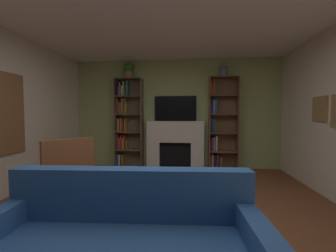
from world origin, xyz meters
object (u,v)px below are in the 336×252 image
object	(u,v)px
armchair	(64,174)
coffee_table	(146,203)
fireplace	(175,144)
bookshelf_right	(219,127)
bookshelf_left	(126,122)
tv	(175,109)
vase_with_flowers	(224,71)
potted_plant	(129,70)

from	to	relation	value
armchair	coffee_table	xyz separation A→B (m)	(1.21, -0.53, -0.13)
fireplace	bookshelf_right	distance (m)	1.12
armchair	coffee_table	distance (m)	1.32
fireplace	coffee_table	size ratio (longest dim) A/B	1.72
bookshelf_right	armchair	size ratio (longest dim) A/B	2.18
bookshelf_right	armchair	world-z (taller)	bookshelf_right
bookshelf_left	coffee_table	world-z (taller)	bookshelf_left
tv	vase_with_flowers	xyz separation A→B (m)	(1.12, -0.12, 0.85)
bookshelf_left	potted_plant	xyz separation A→B (m)	(0.08, -0.04, 1.26)
vase_with_flowers	potted_plant	bearing A→B (deg)	-179.99
potted_plant	tv	bearing A→B (deg)	6.10
bookshelf_right	vase_with_flowers	world-z (taller)	vase_with_flowers
bookshelf_right	potted_plant	size ratio (longest dim) A/B	5.86
potted_plant	armchair	size ratio (longest dim) A/B	0.37
bookshelf_left	bookshelf_right	distance (m)	2.25
potted_plant	coffee_table	world-z (taller)	potted_plant
vase_with_flowers	coffee_table	world-z (taller)	vase_with_flowers
bookshelf_right	potted_plant	distance (m)	2.56
tv	bookshelf_left	distance (m)	1.25
tv	bookshelf_right	distance (m)	1.13
potted_plant	vase_with_flowers	size ratio (longest dim) A/B	0.86
bookshelf_right	armchair	distance (m)	3.52
bookshelf_left	bookshelf_right	world-z (taller)	same
vase_with_flowers	bookshelf_right	bearing A→B (deg)	153.47
bookshelf_left	potted_plant	world-z (taller)	potted_plant
vase_with_flowers	fireplace	bearing A→B (deg)	177.68
fireplace	coffee_table	bearing A→B (deg)	-91.38
coffee_table	bookshelf_right	bearing A→B (deg)	70.27
potted_plant	vase_with_flowers	world-z (taller)	vase_with_flowers
fireplace	vase_with_flowers	size ratio (longest dim) A/B	3.42
bookshelf_right	bookshelf_left	bearing A→B (deg)	179.90
bookshelf_right	fireplace	bearing A→B (deg)	179.68
vase_with_flowers	coffee_table	xyz separation A→B (m)	(-1.20, -3.08, -1.90)
tv	bookshelf_right	world-z (taller)	bookshelf_right
coffee_table	vase_with_flowers	bearing A→B (deg)	68.75
bookshelf_left	bookshelf_right	xyz separation A→B (m)	(2.25, -0.00, -0.10)
fireplace	potted_plant	distance (m)	2.10
fireplace	tv	size ratio (longest dim) A/B	1.46
bookshelf_right	vase_with_flowers	bearing A→B (deg)	-26.53
vase_with_flowers	tv	bearing A→B (deg)	173.91
tv	fireplace	bearing A→B (deg)	-90.00
potted_plant	coffee_table	xyz separation A→B (m)	(1.05, -3.08, -1.98)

